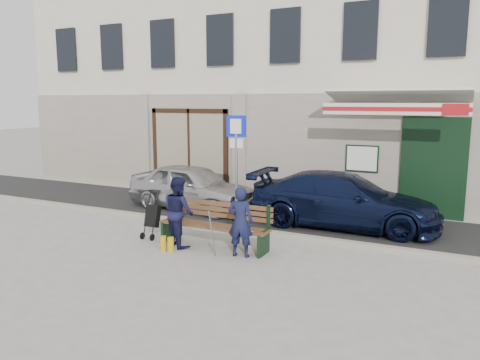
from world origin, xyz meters
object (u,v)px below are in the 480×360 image
Objects in this scene: car_silver at (192,187)px; car_navy at (344,200)px; bench at (212,225)px; stroller at (152,217)px; man at (240,222)px; woman at (179,211)px; parking_sign at (236,154)px.

car_navy is at bearing -84.24° from car_silver.
stroller is at bearing -179.62° from bench.
car_navy is 3.24× the size of man.
car_navy is 3.05× the size of woman.
stroller is at bearing -16.02° from man.
woman is (-2.69, -3.02, 0.08)m from car_navy.
man is 1.45m from woman.
man is at bearing 156.16° from car_navy.
car_silver is 2.71× the size of man.
car_silver is at bearing -34.40° from woman.
stroller is (-0.85, 0.23, -0.27)m from woman.
stroller is (-3.54, -2.79, -0.18)m from car_navy.
bench is at bearing -29.05° from man.
stroller is (-1.31, -1.51, -1.32)m from parking_sign.
car_navy is (4.24, 0.03, 0.01)m from car_silver.
parking_sign reaches higher than man.
man is at bearing -61.44° from parking_sign.
parking_sign is 2.31m from man.
parking_sign reaches higher than car_silver.
car_navy reaches higher than car_silver.
bench is (-2.04, -2.78, -0.19)m from car_navy.
man is (2.99, -3.03, 0.05)m from car_silver.
man is at bearing -130.04° from car_silver.
man is at bearing -7.80° from stroller.
parking_sign is (2.01, -1.25, 1.15)m from car_silver.
stroller is at bearing 126.43° from car_navy.
car_navy is 1.68× the size of parking_sign.
parking_sign reaches higher than woman.
car_navy is at bearing -121.20° from man.
stroller is (0.69, -2.76, -0.17)m from car_silver.
parking_sign is at bearing 47.99° from stroller.
bench is 1.64× the size of woman.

